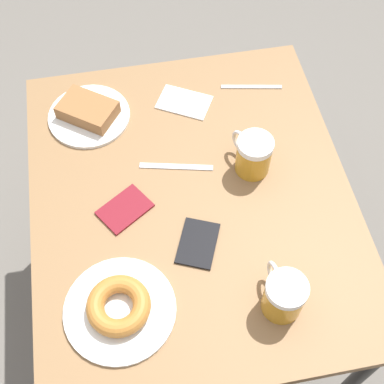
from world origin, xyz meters
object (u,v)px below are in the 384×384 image
beer_mug_center (284,295)px  passport_near_edge (125,209)px  napkin_folded (184,102)px  passport_far_edge (198,243)px  beer_mug_left (253,155)px  fork (251,87)px  knife (176,167)px  plate_with_cake (88,113)px  plate_with_donut (119,307)px

beer_mug_center → passport_near_edge: size_ratio=0.87×
napkin_folded → passport_near_edge: passport_near_edge is taller
beer_mug_center → passport_far_edge: bearing=-50.1°
beer_mug_center → passport_near_edge: bearing=-44.6°
beer_mug_left → fork: (-0.07, -0.28, -0.05)m
napkin_folded → knife: size_ratio=0.89×
napkin_folded → fork: 0.21m
beer_mug_left → napkin_folded: 0.30m
passport_near_edge → plate_with_cake: bearing=-78.9°
beer_mug_center → knife: beer_mug_center is taller
plate_with_cake → beer_mug_center: bearing=121.0°
beer_mug_center → plate_with_donut: bearing=-8.3°
knife → passport_near_edge: 0.18m
beer_mug_center → napkin_folded: (0.11, -0.64, -0.05)m
plate_with_cake → knife: 0.30m
beer_mug_left → beer_mug_center: (0.03, 0.38, 0.00)m
beer_mug_left → fork: 0.29m
plate_with_donut → knife: bearing=-117.4°
napkin_folded → fork: (-0.21, -0.02, -0.00)m
passport_near_edge → fork: bearing=-140.0°
beer_mug_center → passport_near_edge: beer_mug_center is taller
passport_near_edge → napkin_folded: bearing=-122.8°
passport_near_edge → knife: bearing=-144.6°
knife → beer_mug_center: bearing=111.9°
fork → knife: same height
plate_with_donut → knife: plate_with_donut is taller
fork → passport_near_edge: size_ratio=1.16×
fork → plate_with_cake: bearing=3.3°
plate_with_donut → passport_far_edge: (-0.21, -0.13, -0.02)m
passport_far_edge → beer_mug_center: bearing=129.9°
plate_with_cake → napkin_folded: size_ratio=1.33×
napkin_folded → beer_mug_left: bearing=117.9°
passport_near_edge → passport_far_edge: (-0.16, 0.13, 0.00)m
beer_mug_center → fork: (-0.10, -0.67, -0.05)m
beer_mug_center → fork: beer_mug_center is taller
napkin_folded → plate_with_cake: bearing=0.7°
plate_with_donut → fork: bearing=-126.8°
passport_near_edge → passport_far_edge: bearing=141.9°
passport_far_edge → plate_with_cake: bearing=-63.3°
beer_mug_left → napkin_folded: size_ratio=0.73×
beer_mug_left → passport_near_edge: 0.36m
beer_mug_left → beer_mug_center: bearing=85.9°
beer_mug_left → fork: size_ratio=0.71×
knife → passport_far_edge: 0.24m
beer_mug_center → beer_mug_left: bearing=-94.1°
beer_mug_center → knife: size_ratio=0.68×
plate_with_donut → fork: (-0.46, -0.61, -0.02)m
plate_with_donut → beer_mug_center: (-0.36, 0.05, 0.04)m
plate_with_donut → passport_near_edge: (-0.04, -0.26, -0.02)m
plate_with_cake → passport_near_edge: 0.33m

